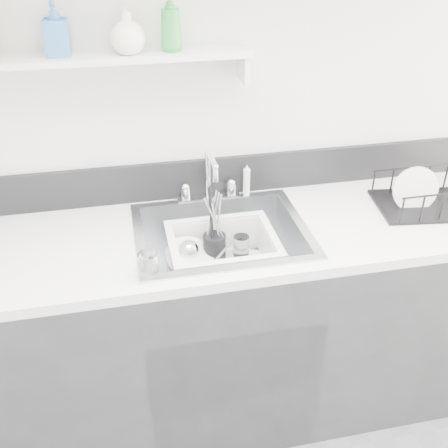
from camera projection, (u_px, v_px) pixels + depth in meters
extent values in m
cube|color=silver|center=(205.00, 106.00, 2.00)|extent=(3.50, 0.02, 2.60)
cube|color=#2B2B2F|center=(222.00, 328.00, 2.20)|extent=(3.20, 0.62, 0.88)
cube|color=white|center=(221.00, 235.00, 1.96)|extent=(3.20, 0.62, 0.04)
cube|color=black|center=(207.00, 177.00, 2.16)|extent=(3.20, 0.02, 0.16)
cube|color=silver|center=(209.00, 197.00, 2.16)|extent=(0.26, 0.06, 0.02)
cylinder|color=silver|center=(186.00, 194.00, 2.13)|extent=(0.04, 0.04, 0.05)
cylinder|color=silver|center=(231.00, 189.00, 2.16)|extent=(0.04, 0.04, 0.05)
cylinder|color=silver|center=(208.00, 175.00, 2.11)|extent=(0.02, 0.02, 0.20)
cylinder|color=silver|center=(211.00, 159.00, 1.99)|extent=(0.02, 0.15, 0.02)
cylinder|color=silver|center=(247.00, 180.00, 2.16)|extent=(0.03, 0.03, 0.14)
cube|color=silver|center=(106.00, 57.00, 1.77)|extent=(1.00, 0.16, 0.02)
cube|color=silver|center=(243.00, 67.00, 1.89)|extent=(0.02, 0.14, 0.10)
cylinder|color=white|center=(193.00, 265.00, 2.01)|extent=(0.21, 0.21, 0.01)
cylinder|color=white|center=(194.00, 262.00, 2.01)|extent=(0.20, 0.20, 0.01)
cylinder|color=white|center=(190.00, 257.00, 1.99)|extent=(0.23, 0.22, 0.08)
cylinder|color=black|center=(214.00, 248.00, 2.03)|extent=(0.09, 0.09, 0.11)
cylinder|color=silver|center=(211.00, 225.00, 1.98)|extent=(0.01, 0.05, 0.22)
cylinder|color=silver|center=(218.00, 229.00, 1.98)|extent=(0.02, 0.04, 0.20)
cylinder|color=black|center=(211.00, 220.00, 1.97)|extent=(0.01, 0.06, 0.24)
cylinder|color=white|center=(241.00, 246.00, 2.06)|extent=(0.07, 0.07, 0.09)
cylinder|color=white|center=(148.00, 266.00, 1.69)|extent=(0.07, 0.07, 0.09)
imported|color=white|center=(243.00, 273.00, 1.96)|extent=(0.13, 0.13, 0.03)
imported|color=#3972B7|center=(56.00, 29.00, 1.69)|extent=(0.08, 0.08, 0.17)
imported|color=white|center=(127.00, 31.00, 1.72)|extent=(0.15, 0.15, 0.15)
imported|color=green|center=(171.00, 22.00, 1.74)|extent=(0.07, 0.07, 0.19)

